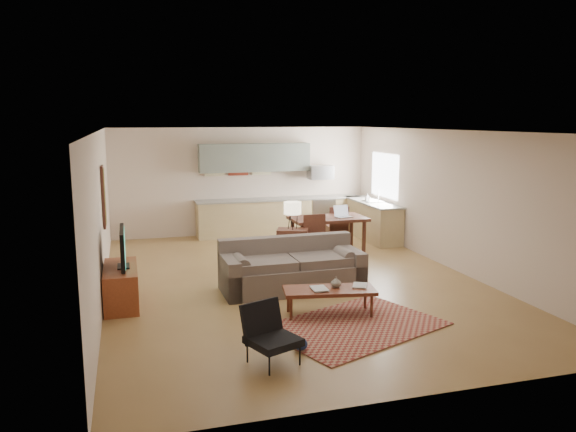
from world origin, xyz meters
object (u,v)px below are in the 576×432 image
object	(u,v)px
armchair	(273,335)
console_table	(293,246)
tv_credenza	(121,286)
dining_table	(328,236)
sofa	(292,265)
coffee_table	(329,302)

from	to	relation	value
armchair	console_table	xyz separation A→B (m)	(1.57, 4.48, -0.00)
tv_credenza	dining_table	bearing A→B (deg)	27.80
sofa	armchair	bearing A→B (deg)	-111.89
dining_table	armchair	bearing A→B (deg)	-117.57
tv_credenza	sofa	bearing A→B (deg)	-0.02
coffee_table	dining_table	xyz separation A→B (m)	(1.31, 3.64, 0.20)
sofa	tv_credenza	bearing A→B (deg)	178.91
dining_table	console_table	bearing A→B (deg)	-150.14
coffee_table	sofa	bearing A→B (deg)	107.43
armchair	console_table	world-z (taller)	armchair
tv_credenza	console_table	world-z (taller)	console_table
sofa	dining_table	distance (m)	2.71
sofa	coffee_table	xyz separation A→B (m)	(0.18, -1.37, -0.23)
tv_credenza	armchair	bearing A→B (deg)	-57.80
armchair	console_table	distance (m)	4.75
coffee_table	console_table	bearing A→B (deg)	93.81
armchair	console_table	size ratio (longest dim) A/B	1.01
armchair	coffee_table	bearing A→B (deg)	27.06
armchair	dining_table	distance (m)	5.66
sofa	armchair	world-z (taller)	sofa
dining_table	tv_credenza	bearing A→B (deg)	-153.06
armchair	console_table	bearing A→B (deg)	48.73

